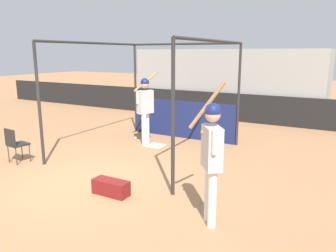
% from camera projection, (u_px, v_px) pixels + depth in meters
% --- Properties ---
extents(ground_plane, '(60.00, 60.00, 0.00)m').
position_uv_depth(ground_plane, '(86.00, 182.00, 6.64)').
color(ground_plane, '#A8754C').
extents(outfield_wall, '(24.00, 0.12, 1.06)m').
position_uv_depth(outfield_wall, '(217.00, 106.00, 12.84)').
color(outfield_wall, black).
rests_on(outfield_wall, ground).
extents(bleacher_section, '(7.60, 3.20, 2.74)m').
position_uv_depth(bleacher_section, '(232.00, 81.00, 14.07)').
color(bleacher_section, '#9E9E99').
rests_on(bleacher_section, ground).
extents(batting_cage, '(3.52, 3.89, 2.85)m').
position_uv_depth(batting_cage, '(170.00, 101.00, 9.23)').
color(batting_cage, '#282828').
rests_on(batting_cage, ground).
extents(home_plate, '(0.44, 0.44, 0.02)m').
position_uv_depth(home_plate, '(156.00, 145.00, 9.24)').
color(home_plate, white).
rests_on(home_plate, ground).
extents(player_batter, '(0.60, 0.96, 2.04)m').
position_uv_depth(player_batter, '(145.00, 104.00, 9.17)').
color(player_batter, white).
rests_on(player_batter, ground).
extents(player_waiting, '(0.72, 0.64, 2.16)m').
position_uv_depth(player_waiting, '(211.00, 152.00, 4.80)').
color(player_waiting, white).
rests_on(player_waiting, ground).
extents(folding_chair, '(0.44, 0.44, 0.84)m').
position_uv_depth(folding_chair, '(15.00, 142.00, 7.70)').
color(folding_chair, black).
rests_on(folding_chair, ground).
extents(equipment_bag, '(0.70, 0.28, 0.28)m').
position_uv_depth(equipment_bag, '(111.00, 187.00, 6.04)').
color(equipment_bag, maroon).
rests_on(equipment_bag, ground).
extents(baseball, '(0.07, 0.07, 0.07)m').
position_uv_depth(baseball, '(135.00, 138.00, 9.96)').
color(baseball, white).
rests_on(baseball, ground).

